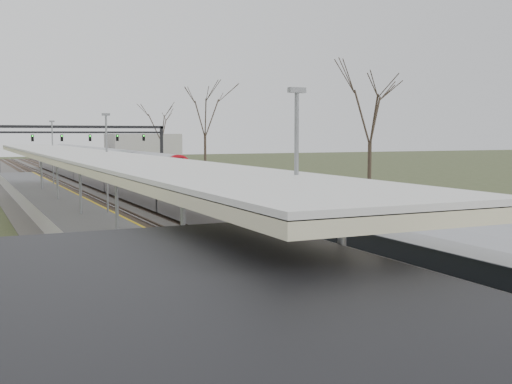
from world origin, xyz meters
The scene contains 7 objects.
track_bed centered at (0.26, 55.00, 0.06)m, with size 24.00×160.00×0.22m.
platform centered at (-9.05, 37.50, 0.50)m, with size 3.50×69.00×1.00m, color #9E9B93.
canopy centered at (-9.05, 32.99, 3.93)m, with size 4.10×50.00×3.11m.
signal_gantry centered at (0.29, 84.99, 4.91)m, with size 21.00×0.59×6.08m.
tree_east_far centered at (14.00, 42.00, 7.29)m, with size 5.00×5.00×10.30m.
train_near centered at (-2.50, 53.48, 1.48)m, with size 2.62×90.21×3.05m.
train_far centered at (4.50, 96.87, 1.48)m, with size 2.62×75.21×3.05m.
Camera 1 is at (-14.63, 1.35, 5.03)m, focal length 45.00 mm.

